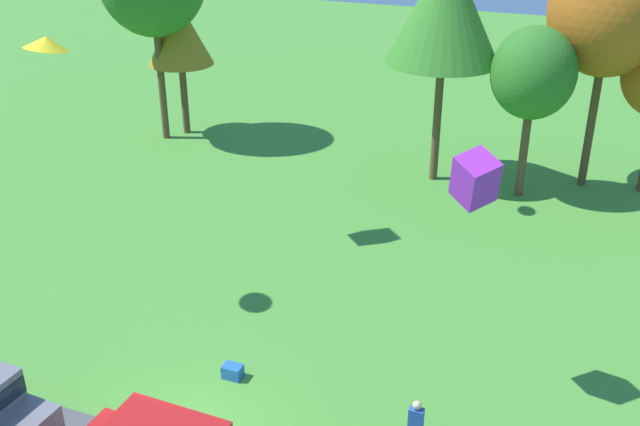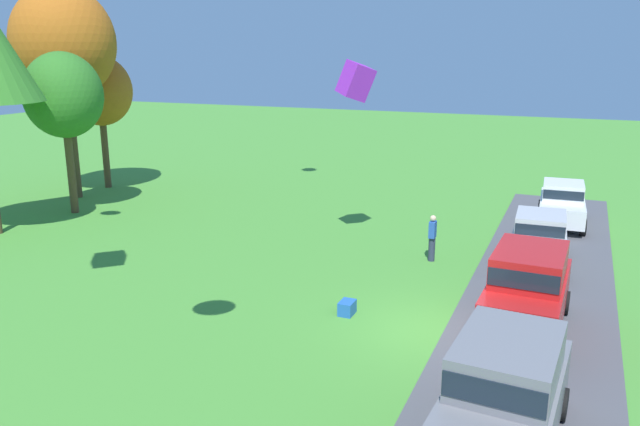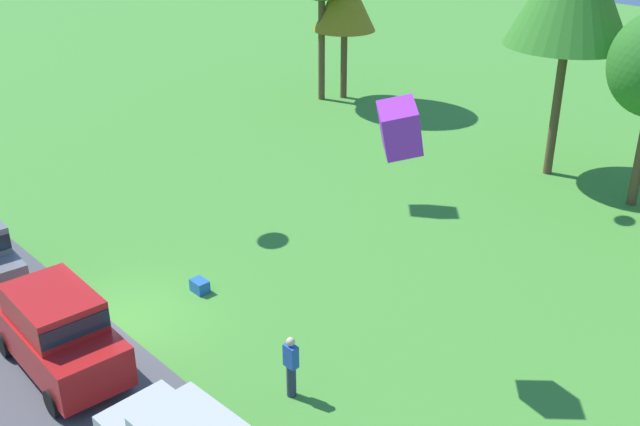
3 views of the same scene
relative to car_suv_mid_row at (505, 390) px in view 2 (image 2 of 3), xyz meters
The scene contains 12 objects.
ground_plane 5.45m from the car_suv_mid_row, 26.86° to the left, with size 120.00×120.00×0.00m, color #478E33.
pavement_strip 4.89m from the car_suv_mid_row, ahead, with size 36.00×4.40×0.06m, color #4C4C51.
car_suv_mid_row is the anchor object (origin of this frame).
car_suv_far_end 5.67m from the car_suv_mid_row, ahead, with size 4.66×2.18×2.28m.
car_sedan_near_entrance 11.41m from the car_suv_mid_row, ahead, with size 4.48×2.11×1.84m.
car_sedan_by_flagpole 17.35m from the car_suv_mid_row, ahead, with size 4.47×2.11×1.84m.
person_beside_suv 11.14m from the car_suv_mid_row, 19.77° to the left, with size 0.36×0.24×1.71m.
tree_center_back 23.87m from the car_suv_mid_row, 62.57° to the left, with size 3.50×3.50×7.39m.
tree_far_right 27.39m from the car_suv_mid_row, 59.88° to the left, with size 4.99×4.99×10.53m.
tree_left_of_center 28.45m from the car_suv_mid_row, 55.72° to the left, with size 3.40×3.40×7.18m.
cooler_box 7.00m from the car_suv_mid_row, 45.54° to the left, with size 0.56×0.40×0.40m, color blue.
kite_box_mid_center 13.85m from the car_suv_mid_row, 32.46° to the left, with size 0.87×0.87×1.22m, color purple.
Camera 2 is at (-15.63, -3.24, 7.44)m, focal length 35.00 mm.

